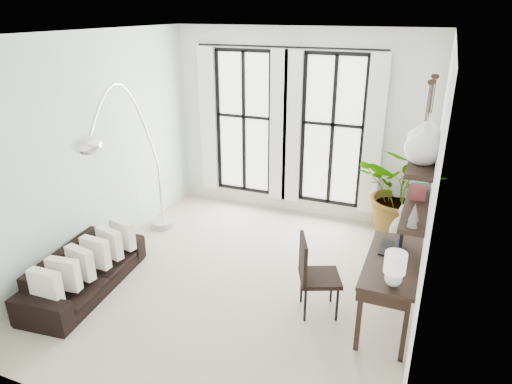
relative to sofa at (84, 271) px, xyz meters
The scene contains 16 objects.
floor 2.05m from the sofa, 27.81° to the left, with size 5.00×5.00×0.00m, color #B8A892.
ceiling 3.56m from the sofa, 27.81° to the left, with size 5.00×5.00×0.00m, color white.
wall_left 1.69m from the sofa, 115.36° to the left, with size 5.00×5.00×0.00m, color silver.
wall_right 4.37m from the sofa, 13.19° to the left, with size 5.00×5.00×0.00m, color white.
wall_back 4.11m from the sofa, 62.44° to the left, with size 4.50×4.50×0.00m, color white.
windows 3.95m from the sofa, 64.66° to the left, with size 3.26×0.13×2.65m.
wall_shelves 4.26m from the sofa, 12.39° to the left, with size 0.25×1.30×0.60m.
sofa is the anchor object (origin of this frame).
throw_pillows 0.25m from the sofa, ahead, with size 0.40×1.52×0.40m.
plant 4.84m from the sofa, 40.08° to the left, with size 1.40×1.21×1.55m, color #2D7228.
desk 3.85m from the sofa, 11.70° to the left, with size 0.59×1.38×1.21m.
desk_chair 2.96m from the sofa, 13.03° to the left, with size 0.62×0.62×0.99m.
arc_lamp 2.01m from the sofa, 84.22° to the left, with size 0.77×2.30×2.59m.
buddha 4.48m from the sofa, 32.42° to the left, with size 0.49×0.49×0.88m.
vase_a 4.42m from the sofa, ahead, with size 0.37×0.37×0.38m, color white.
vase_b 4.49m from the sofa, 13.93° to the left, with size 0.37×0.37×0.38m, color white.
Camera 1 is at (2.20, -4.85, 3.46)m, focal length 32.00 mm.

